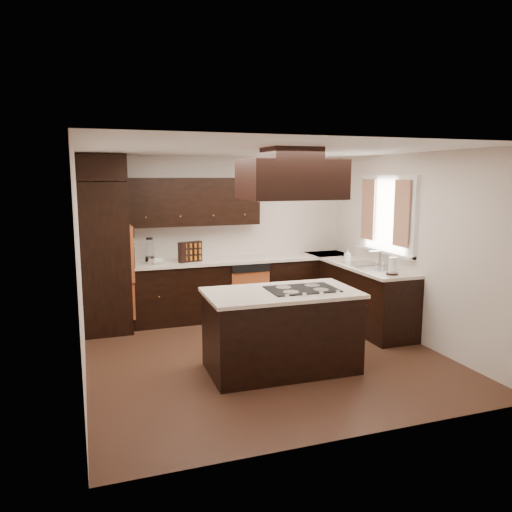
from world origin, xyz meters
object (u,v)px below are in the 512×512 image
object	(u,v)px
oven_column	(105,257)
island	(281,332)
range_hood	(291,180)
spice_rack	(190,252)

from	to	relation	value
oven_column	island	distance (m)	2.90
island	range_hood	xyz separation A→B (m)	(0.07, -0.07, 1.72)
spice_rack	oven_column	bearing A→B (deg)	163.50
oven_column	spice_rack	world-z (taller)	oven_column
island	oven_column	bearing A→B (deg)	130.79
island	spice_rack	size ratio (longest dim) A/B	4.48
range_hood	spice_rack	distance (m)	2.63
oven_column	island	size ratio (longest dim) A/B	1.29
oven_column	spice_rack	xyz separation A→B (m)	(1.23, 0.05, 0.01)
oven_column	range_hood	distance (m)	3.13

